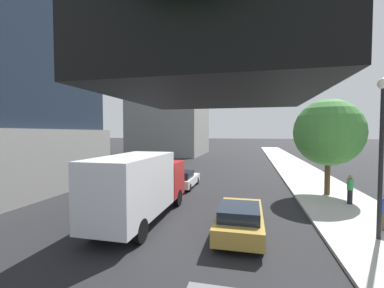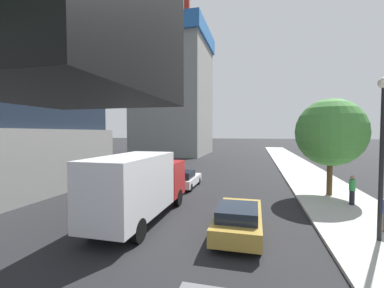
# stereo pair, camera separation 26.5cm
# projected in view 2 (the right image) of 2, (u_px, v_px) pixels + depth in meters

# --- Properties ---
(sidewalk) EXTENTS (4.82, 120.00, 0.15)m
(sidewalk) POSITION_uv_depth(u_px,v_px,m) (338.00, 201.00, 15.97)
(sidewalk) COLOR #B2AFA8
(sidewalk) RESTS_ON ground
(construction_building) EXTENTS (13.99, 18.75, 33.94)m
(construction_building) POSITION_uv_depth(u_px,v_px,m) (174.00, 86.00, 51.48)
(construction_building) COLOR gray
(construction_building) RESTS_ON ground
(street_lamp) EXTENTS (0.44, 0.44, 6.38)m
(street_lamp) POSITION_uv_depth(u_px,v_px,m) (382.00, 136.00, 9.81)
(street_lamp) COLOR black
(street_lamp) RESTS_ON sidewalk
(street_tree) EXTENTS (4.57, 4.57, 6.56)m
(street_tree) POSITION_uv_depth(u_px,v_px,m) (331.00, 133.00, 17.15)
(street_tree) COLOR brown
(street_tree) RESTS_ON sidewalk
(car_gold) EXTENTS (1.91, 4.73, 1.40)m
(car_gold) POSITION_uv_depth(u_px,v_px,m) (238.00, 219.00, 10.87)
(car_gold) COLOR #AD8938
(car_gold) RESTS_ON ground
(car_white) EXTENTS (1.82, 4.15, 1.38)m
(car_white) POSITION_uv_depth(u_px,v_px,m) (185.00, 179.00, 20.31)
(car_white) COLOR silver
(car_white) RESTS_ON ground
(box_truck) EXTENTS (2.30, 7.74, 3.34)m
(box_truck) POSITION_uv_depth(u_px,v_px,m) (140.00, 184.00, 12.49)
(box_truck) COLOR #B21E1E
(box_truck) RESTS_ON ground
(pedestrian_green_shirt) EXTENTS (0.34, 0.34, 1.73)m
(pedestrian_green_shirt) POSITION_uv_depth(u_px,v_px,m) (352.00, 190.00, 14.88)
(pedestrian_green_shirt) COLOR black
(pedestrian_green_shirt) RESTS_ON sidewalk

